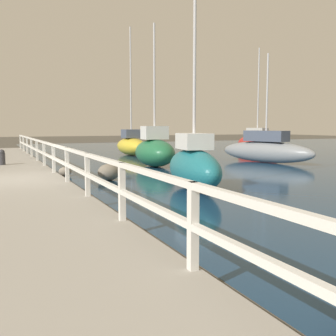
{
  "coord_description": "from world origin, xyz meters",
  "views": [
    {
      "loc": [
        -0.44,
        -12.4,
        1.84
      ],
      "look_at": [
        4.12,
        -2.4,
        0.66
      ],
      "focal_mm": 42.0,
      "sensor_mm": 36.0,
      "label": 1
    }
  ],
  "objects_px": {
    "sailboat_gray": "(266,150)",
    "sailboat_teal": "(194,166)",
    "sailboat_yellow": "(131,145)",
    "mooring_bollard": "(2,157)",
    "sailboat_green": "(155,151)",
    "sailboat_red": "(257,141)"
  },
  "relations": [
    {
      "from": "sailboat_gray",
      "to": "sailboat_teal",
      "type": "distance_m",
      "value": 9.51
    },
    {
      "from": "sailboat_yellow",
      "to": "sailboat_teal",
      "type": "bearing_deg",
      "value": -101.99
    },
    {
      "from": "mooring_bollard",
      "to": "sailboat_green",
      "type": "xyz_separation_m",
      "value": [
        6.38,
        -0.79,
        0.13
      ]
    },
    {
      "from": "sailboat_yellow",
      "to": "sailboat_gray",
      "type": "height_order",
      "value": "sailboat_yellow"
    },
    {
      "from": "sailboat_yellow",
      "to": "sailboat_gray",
      "type": "xyz_separation_m",
      "value": [
        4.53,
        -7.55,
        -0.0
      ]
    },
    {
      "from": "mooring_bollard",
      "to": "sailboat_gray",
      "type": "xyz_separation_m",
      "value": [
        12.26,
        -1.27,
        0.07
      ]
    },
    {
      "from": "sailboat_yellow",
      "to": "sailboat_red",
      "type": "xyz_separation_m",
      "value": [
        9.35,
        -0.51,
        0.08
      ]
    },
    {
      "from": "mooring_bollard",
      "to": "sailboat_red",
      "type": "xyz_separation_m",
      "value": [
        17.08,
        5.76,
        0.15
      ]
    },
    {
      "from": "sailboat_red",
      "to": "sailboat_teal",
      "type": "height_order",
      "value": "sailboat_teal"
    },
    {
      "from": "sailboat_red",
      "to": "sailboat_green",
      "type": "relative_size",
      "value": 1.15
    },
    {
      "from": "sailboat_yellow",
      "to": "sailboat_green",
      "type": "bearing_deg",
      "value": -101.02
    },
    {
      "from": "sailboat_gray",
      "to": "mooring_bollard",
      "type": "bearing_deg",
      "value": 157.74
    },
    {
      "from": "sailboat_green",
      "to": "sailboat_teal",
      "type": "bearing_deg",
      "value": -101.08
    },
    {
      "from": "mooring_bollard",
      "to": "sailboat_green",
      "type": "height_order",
      "value": "sailboat_green"
    },
    {
      "from": "sailboat_red",
      "to": "sailboat_yellow",
      "type": "bearing_deg",
      "value": 162.34
    },
    {
      "from": "sailboat_yellow",
      "to": "sailboat_teal",
      "type": "height_order",
      "value": "sailboat_yellow"
    },
    {
      "from": "mooring_bollard",
      "to": "sailboat_yellow",
      "type": "distance_m",
      "value": 9.95
    },
    {
      "from": "mooring_bollard",
      "to": "sailboat_red",
      "type": "distance_m",
      "value": 18.03
    },
    {
      "from": "sailboat_yellow",
      "to": "sailboat_red",
      "type": "bearing_deg",
      "value": -3.32
    },
    {
      "from": "mooring_bollard",
      "to": "sailboat_teal",
      "type": "xyz_separation_m",
      "value": [
        4.9,
        -7.3,
        0.12
      ]
    },
    {
      "from": "sailboat_yellow",
      "to": "mooring_bollard",
      "type": "bearing_deg",
      "value": -141.13
    },
    {
      "from": "mooring_bollard",
      "to": "sailboat_green",
      "type": "distance_m",
      "value": 6.43
    }
  ]
}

